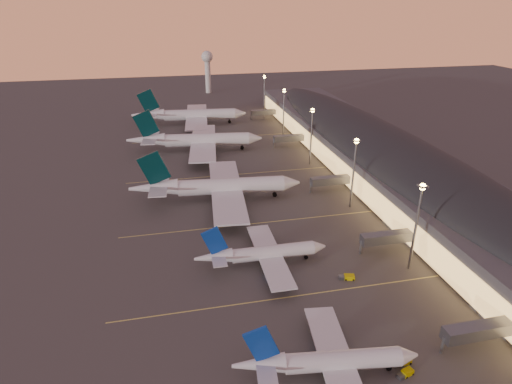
# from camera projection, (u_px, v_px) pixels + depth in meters

# --- Properties ---
(ground) EXTENTS (700.00, 700.00, 0.00)m
(ground) POSITION_uv_depth(u_px,v_px,m) (285.00, 285.00, 112.93)
(ground) COLOR #423F3D
(airliner_narrow_south) EXTENTS (37.64, 33.87, 13.44)m
(airliner_narrow_south) POSITION_uv_depth(u_px,v_px,m) (327.00, 362.00, 84.60)
(airliner_narrow_south) COLOR silver
(airliner_narrow_south) RESTS_ON ground
(airliner_narrow_north) EXTENTS (37.91, 33.74, 13.59)m
(airliner_narrow_north) POSITION_uv_depth(u_px,v_px,m) (262.00, 253.00, 120.54)
(airliner_narrow_north) COLOR silver
(airliner_narrow_north) RESTS_ON ground
(airliner_wide_near) EXTENTS (63.54, 58.13, 20.32)m
(airliner_wide_near) POSITION_uv_depth(u_px,v_px,m) (217.00, 187.00, 159.08)
(airliner_wide_near) COLOR silver
(airliner_wide_near) RESTS_ON ground
(airliner_wide_mid) EXTENTS (66.37, 60.89, 21.23)m
(airliner_wide_mid) POSITION_uv_depth(u_px,v_px,m) (196.00, 140.00, 211.01)
(airliner_wide_mid) COLOR silver
(airliner_wide_mid) RESTS_ON ground
(airliner_wide_far) EXTENTS (68.18, 62.41, 21.81)m
(airliner_wide_far) POSITION_uv_depth(u_px,v_px,m) (190.00, 115.00, 256.21)
(airliner_wide_far) COLOR silver
(airliner_wide_far) RESTS_ON ground
(terminal_building) EXTENTS (56.35, 255.00, 17.46)m
(terminal_building) POSITION_uv_depth(u_px,v_px,m) (377.00, 151.00, 185.94)
(terminal_building) COLOR #45454A
(terminal_building) RESTS_ON ground
(light_masts) EXTENTS (2.20, 217.20, 25.90)m
(light_masts) POSITION_uv_depth(u_px,v_px,m) (328.00, 140.00, 170.62)
(light_masts) COLOR slate
(light_masts) RESTS_ON ground
(radar_tower) EXTENTS (9.00, 9.00, 32.50)m
(radar_tower) POSITION_uv_depth(u_px,v_px,m) (207.00, 65.00, 337.33)
(radar_tower) COLOR silver
(radar_tower) RESTS_ON ground
(lane_markings) EXTENTS (90.00, 180.36, 0.00)m
(lane_markings) POSITION_uv_depth(u_px,v_px,m) (253.00, 217.00, 148.53)
(lane_markings) COLOR #D8C659
(lane_markings) RESTS_ON ground
(baggage_tug_a) EXTENTS (4.06, 1.96, 1.18)m
(baggage_tug_a) POSITION_uv_depth(u_px,v_px,m) (402.00, 361.00, 88.47)
(baggage_tug_a) COLOR #C2B102
(baggage_tug_a) RESTS_ON ground
(baggage_tug_b) EXTENTS (3.92, 2.49, 1.09)m
(baggage_tug_b) POSITION_uv_depth(u_px,v_px,m) (406.00, 373.00, 85.66)
(baggage_tug_b) COLOR #C2B102
(baggage_tug_b) RESTS_ON ground
(baggage_tug_c) EXTENTS (4.39, 2.63, 1.23)m
(baggage_tug_c) POSITION_uv_depth(u_px,v_px,m) (347.00, 277.00, 115.22)
(baggage_tug_c) COLOR #C2B102
(baggage_tug_c) RESTS_ON ground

